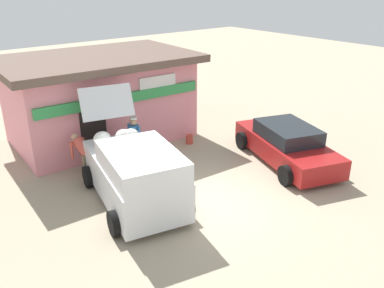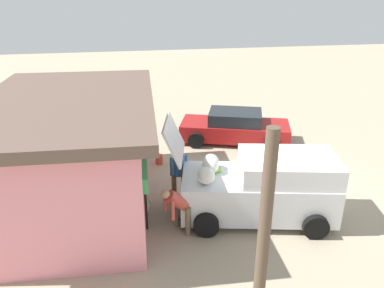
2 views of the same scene
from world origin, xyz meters
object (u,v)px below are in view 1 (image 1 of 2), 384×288
Objects in this scene: parked_sedan at (287,144)px; paint_bucket at (189,139)px; vendor_standing at (134,138)px; storefront_bar at (100,97)px; unloaded_banana_pile at (104,152)px; delivery_van at (134,173)px; customer_bending at (83,152)px.

parked_sedan is 3.77m from paint_bucket.
parked_sedan is 2.77× the size of vendor_standing.
storefront_bar reaches higher than paint_bucket.
delivery_van is at bearing -102.66° from unloaded_banana_pile.
vendor_standing reaches higher than parked_sedan.
storefront_bar is 4.28× the size of vendor_standing.
delivery_van is 4.71m from paint_bucket.
unloaded_banana_pile is (-0.88, -1.79, -1.47)m from storefront_bar.
delivery_van is at bearing -121.50° from vendor_standing.
storefront_bar reaches higher than unloaded_banana_pile.
parked_sedan is 13.70× the size of paint_bucket.
delivery_van is 3.50× the size of customer_bending.
parked_sedan is at bearing -56.94° from storefront_bar.
storefront_bar is at bearing 72.41° from delivery_van.
storefront_bar is 3.83m from paint_bucket.
customer_bending is at bearing -141.64° from unloaded_banana_pile.
vendor_standing is at bearing -96.19° from storefront_bar.
parked_sedan is 5.23m from vendor_standing.
vendor_standing is (-4.25, 3.02, 0.37)m from parked_sedan.
customer_bending is (-5.97, 3.32, 0.23)m from parked_sedan.
storefront_bar is 8.93× the size of unloaded_banana_pile.
unloaded_banana_pile is (-0.55, 1.22, -0.79)m from vendor_standing.
unloaded_banana_pile is (0.75, 3.34, -0.73)m from delivery_van.
vendor_standing is at bearing 58.50° from delivery_van.
paint_bucket is (3.94, 2.47, -0.77)m from delivery_van.
paint_bucket is at bearing 115.67° from parked_sedan.
customer_bending reaches higher than paint_bucket.
unloaded_banana_pile is at bearing -116.06° from storefront_bar.
storefront_bar is at bearing 83.81° from vendor_standing.
delivery_van is 5.89× the size of unloaded_banana_pile.
delivery_van reaches higher than customer_bending.
vendor_standing is 2.09× the size of unloaded_banana_pile.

